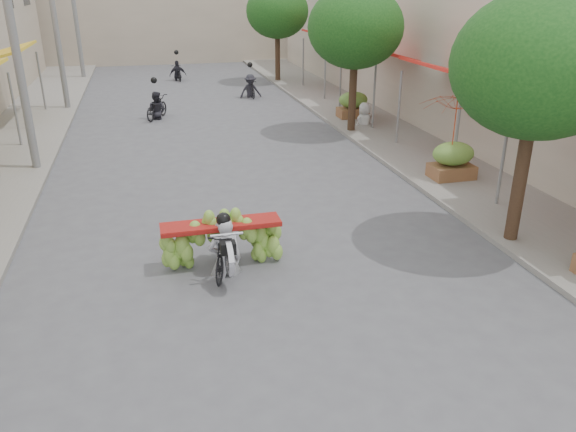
# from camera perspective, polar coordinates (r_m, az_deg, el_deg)

# --- Properties ---
(ground) EXTENTS (120.00, 120.00, 0.00)m
(ground) POSITION_cam_1_polar(r_m,az_deg,el_deg) (7.94, 4.67, -19.10)
(ground) COLOR #535358
(ground) RESTS_ON ground
(sidewalk_left) EXTENTS (4.00, 60.00, 0.12)m
(sidewalk_left) POSITION_cam_1_polar(r_m,az_deg,el_deg) (21.78, -27.15, 6.33)
(sidewalk_left) COLOR gray
(sidewalk_left) RESTS_ON ground
(sidewalk_right) EXTENTS (4.00, 60.00, 0.12)m
(sidewalk_right) POSITION_cam_1_polar(r_m,az_deg,el_deg) (23.06, 9.32, 9.32)
(sidewalk_right) COLOR gray
(sidewalk_right) RESTS_ON ground
(shophouse_row_right) EXTENTS (9.77, 40.00, 6.00)m
(shophouse_row_right) POSITION_cam_1_polar(r_m,az_deg,el_deg) (24.18, 22.13, 15.71)
(shophouse_row_right) COLOR #BDAF9C
(shophouse_row_right) RESTS_ON ground
(far_building) EXTENTS (20.00, 6.00, 7.00)m
(far_building) POSITION_cam_1_polar(r_m,az_deg,el_deg) (43.64, -12.35, 19.89)
(far_building) COLOR #B2A28D
(far_building) RESTS_ON ground
(utility_pole_mid) EXTENTS (0.60, 0.24, 8.00)m
(utility_pole_mid) POSITION_cam_1_polar(r_m,az_deg,el_deg) (17.92, -26.21, 16.50)
(utility_pole_mid) COLOR slate
(utility_pole_mid) RESTS_ON ground
(utility_pole_far) EXTENTS (0.60, 0.24, 8.00)m
(utility_pole_far) POSITION_cam_1_polar(r_m,az_deg,el_deg) (26.80, -22.70, 18.39)
(utility_pole_far) COLOR slate
(utility_pole_far) RESTS_ON ground
(utility_pole_back) EXTENTS (0.60, 0.24, 8.00)m
(utility_pole_back) POSITION_cam_1_polar(r_m,az_deg,el_deg) (35.74, -20.91, 19.32)
(utility_pole_back) COLOR slate
(utility_pole_back) RESTS_ON ground
(street_tree_near) EXTENTS (3.40, 3.40, 5.25)m
(street_tree_near) POSITION_cam_1_polar(r_m,az_deg,el_deg) (12.21, 24.16, 13.76)
(street_tree_near) COLOR #3A2719
(street_tree_near) RESTS_ON ground
(street_tree_mid) EXTENTS (3.40, 3.40, 5.25)m
(street_tree_mid) POSITION_cam_1_polar(r_m,az_deg,el_deg) (20.98, 6.88, 18.46)
(street_tree_mid) COLOR #3A2719
(street_tree_mid) RESTS_ON ground
(street_tree_far) EXTENTS (3.40, 3.40, 5.25)m
(street_tree_far) POSITION_cam_1_polar(r_m,az_deg,el_deg) (32.46, -1.10, 20.06)
(street_tree_far) COLOR #3A2719
(street_tree_far) RESTS_ON ground
(produce_crate_mid) EXTENTS (1.20, 0.88, 1.16)m
(produce_crate_mid) POSITION_cam_1_polar(r_m,az_deg,el_deg) (16.52, 16.40, 5.71)
(produce_crate_mid) COLOR brown
(produce_crate_mid) RESTS_ON ground
(produce_crate_far) EXTENTS (1.20, 0.88, 1.16)m
(produce_crate_far) POSITION_cam_1_polar(r_m,az_deg,el_deg) (23.53, 6.63, 11.36)
(produce_crate_far) COLOR brown
(produce_crate_far) RESTS_ON ground
(banana_motorbike) EXTENTS (2.35, 1.83, 2.19)m
(banana_motorbike) POSITION_cam_1_polar(r_m,az_deg,el_deg) (10.94, -6.63, -2.05)
(banana_motorbike) COLOR black
(banana_motorbike) RESTS_ON ground
(market_umbrella) EXTENTS (2.75, 2.75, 1.89)m
(market_umbrella) POSITION_cam_1_polar(r_m,az_deg,el_deg) (15.90, 17.08, 11.82)
(market_umbrella) COLOR #AF3917
(market_umbrella) RESTS_ON ground
(pedestrian) EXTENTS (0.93, 0.69, 1.68)m
(pedestrian) POSITION_cam_1_polar(r_m,az_deg,el_deg) (22.32, 7.86, 11.34)
(pedestrian) COLOR silver
(pedestrian) RESTS_ON ground
(bg_motorbike_a) EXTENTS (1.32, 1.79, 1.95)m
(bg_motorbike_a) POSITION_cam_1_polar(r_m,az_deg,el_deg) (24.22, -13.29, 11.29)
(bg_motorbike_a) COLOR black
(bg_motorbike_a) RESTS_ON ground
(bg_motorbike_b) EXTENTS (1.10, 1.52, 1.95)m
(bg_motorbike_b) POSITION_cam_1_polar(r_m,az_deg,el_deg) (28.18, -3.85, 13.68)
(bg_motorbike_b) COLOR black
(bg_motorbike_b) RESTS_ON ground
(bg_motorbike_c) EXTENTS (1.02, 1.48, 1.95)m
(bg_motorbike_c) POSITION_cam_1_polar(r_m,az_deg,el_deg) (33.84, -11.19, 14.75)
(bg_motorbike_c) COLOR black
(bg_motorbike_c) RESTS_ON ground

